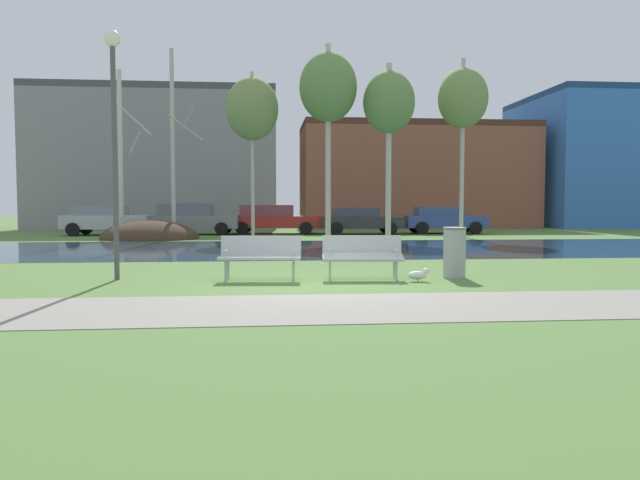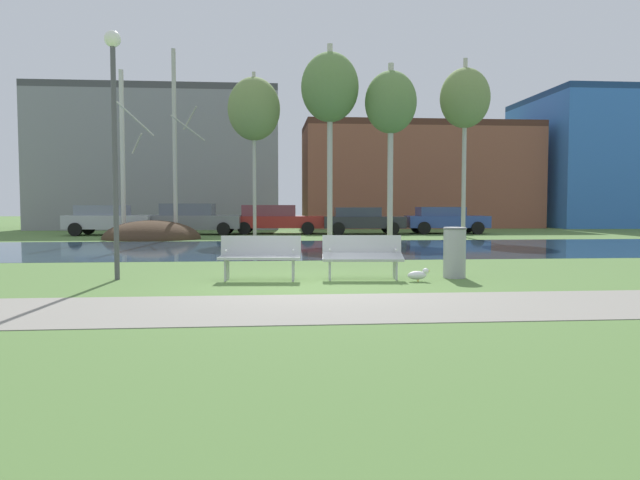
% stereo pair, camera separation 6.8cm
% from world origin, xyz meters
% --- Properties ---
extents(ground_plane, '(120.00, 120.00, 0.00)m').
position_xyz_m(ground_plane, '(0.00, 10.00, 0.00)').
color(ground_plane, '#517538').
extents(paved_path_strip, '(60.00, 2.48, 0.01)m').
position_xyz_m(paved_path_strip, '(0.00, -2.20, 0.01)').
color(paved_path_strip, gray).
rests_on(paved_path_strip, ground).
extents(river_band, '(80.00, 8.76, 0.01)m').
position_xyz_m(river_band, '(0.00, 9.48, 0.00)').
color(river_band, '#284256').
rests_on(river_band, ground).
extents(soil_mound, '(4.21, 3.59, 1.64)m').
position_xyz_m(soil_mound, '(-5.89, 15.75, 0.00)').
color(soil_mound, '#423021').
rests_on(soil_mound, ground).
extents(bench_left, '(1.64, 0.69, 0.87)m').
position_xyz_m(bench_left, '(-1.01, 1.10, 0.47)').
color(bench_left, '#B2B5B7').
rests_on(bench_left, ground).
extents(bench_right, '(1.64, 0.69, 0.87)m').
position_xyz_m(bench_right, '(1.03, 1.10, 0.47)').
color(bench_right, '#B2B5B7').
rests_on(bench_right, ground).
extents(trash_bin, '(0.48, 0.48, 1.03)m').
position_xyz_m(trash_bin, '(2.93, 1.12, 0.53)').
color(trash_bin, '#999B9E').
rests_on(trash_bin, ground).
extents(seagull, '(0.45, 0.17, 0.26)m').
position_xyz_m(seagull, '(2.05, 0.59, 0.13)').
color(seagull, white).
rests_on(seagull, ground).
extents(streetlamp, '(0.32, 0.32, 4.87)m').
position_xyz_m(streetlamp, '(-3.85, 1.40, 3.30)').
color(streetlamp, '#4C4C51').
rests_on(streetlamp, ground).
extents(birch_far_left, '(1.55, 2.31, 7.47)m').
position_xyz_m(birch_far_left, '(-7.28, 16.78, 3.80)').
color(birch_far_left, beige).
rests_on(birch_far_left, ground).
extents(birch_left, '(1.42, 2.29, 8.22)m').
position_xyz_m(birch_left, '(-4.85, 15.92, 4.15)').
color(birch_left, '#BCB7A8').
rests_on(birch_left, ground).
extents(birch_center_left, '(2.31, 2.31, 7.33)m').
position_xyz_m(birch_center_left, '(-1.44, 16.08, 5.69)').
color(birch_center_left, '#BCB7A8').
rests_on(birch_center_left, ground).
extents(birch_center, '(2.54, 2.54, 8.54)m').
position_xyz_m(birch_center, '(1.90, 15.75, 6.60)').
color(birch_center, beige).
rests_on(birch_center, ground).
extents(birch_center_right, '(2.27, 2.27, 7.69)m').
position_xyz_m(birch_center_right, '(4.56, 15.44, 5.93)').
color(birch_center_right, beige).
rests_on(birch_center_right, ground).
extents(birch_right, '(2.27, 2.27, 8.16)m').
position_xyz_m(birch_right, '(8.16, 16.18, 6.31)').
color(birch_right, '#BCB7A8').
rests_on(birch_right, ground).
extents(parked_van_nearest_silver, '(4.20, 2.15, 1.47)m').
position_xyz_m(parked_van_nearest_silver, '(-8.65, 19.27, 0.78)').
color(parked_van_nearest_silver, '#B2B5BC').
rests_on(parked_van_nearest_silver, ground).
extents(parked_sedan_second_grey, '(4.64, 2.15, 1.55)m').
position_xyz_m(parked_sedan_second_grey, '(-4.57, 19.56, 0.81)').
color(parked_sedan_second_grey, slate).
rests_on(parked_sedan_second_grey, ground).
extents(parked_hatch_third_red, '(4.89, 2.25, 1.48)m').
position_xyz_m(parked_hatch_third_red, '(-0.51, 19.96, 0.78)').
color(parked_hatch_third_red, maroon).
rests_on(parked_hatch_third_red, ground).
extents(parked_wagon_fourth_dark, '(4.16, 2.20, 1.36)m').
position_xyz_m(parked_wagon_fourth_dark, '(3.90, 19.19, 0.73)').
color(parked_wagon_fourth_dark, '#282B30').
rests_on(parked_wagon_fourth_dark, ground).
extents(parked_suv_fifth_blue, '(4.20, 2.27, 1.38)m').
position_xyz_m(parked_suv_fifth_blue, '(8.27, 19.42, 0.74)').
color(parked_suv_fifth_blue, '#2D4793').
rests_on(parked_suv_fifth_blue, ground).
extents(building_grey_warehouse, '(14.77, 7.74, 8.62)m').
position_xyz_m(building_grey_warehouse, '(-7.61, 28.73, 4.31)').
color(building_grey_warehouse, gray).
rests_on(building_grey_warehouse, ground).
extents(building_brick_low, '(15.09, 6.29, 6.79)m').
position_xyz_m(building_brick_low, '(9.13, 28.61, 3.40)').
color(building_brick_low, brown).
rests_on(building_brick_low, ground).
extents(building_blue_store, '(13.78, 9.87, 9.00)m').
position_xyz_m(building_blue_store, '(24.31, 29.31, 4.50)').
color(building_blue_store, '#3870C6').
rests_on(building_blue_store, ground).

